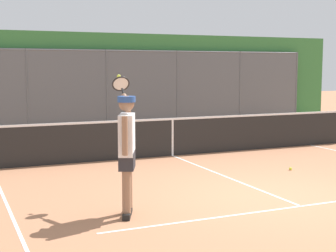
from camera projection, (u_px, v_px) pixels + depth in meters
The scene contains 6 objects.
ground_plane at pixel (274, 196), 8.84m from camera, with size 60.00×60.00×0.00m, color #B27551.
court_line_markings at pixel (316, 212), 7.83m from camera, with size 8.75×9.32×0.01m.
fence_backdrop at pixel (102, 82), 18.40m from camera, with size 19.39×1.37×3.44m.
tennis_net at pixel (172, 136), 12.77m from camera, with size 11.24×0.09×1.07m.
tennis_player at pixel (127, 145), 7.54m from camera, with size 0.57×1.44×2.11m.
tennis_ball_near_baseline at pixel (290, 169), 11.02m from camera, with size 0.07×0.07×0.07m, color #CCDB33.
Camera 1 is at (5.14, 7.18, 2.24)m, focal length 54.17 mm.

